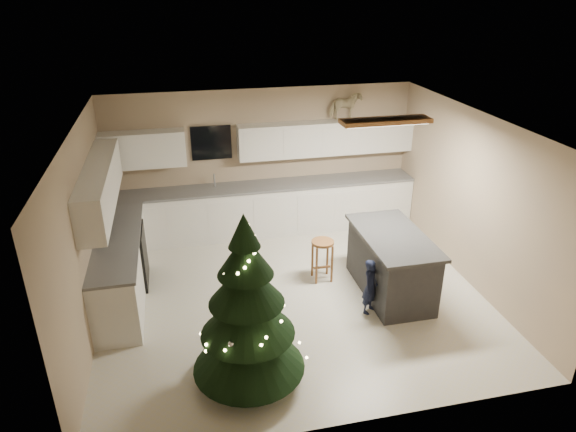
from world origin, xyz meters
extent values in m
plane|color=beige|center=(0.00, 0.00, 0.00)|extent=(5.50, 5.50, 0.00)
cube|color=tan|center=(0.00, 2.50, 1.30)|extent=(5.50, 0.02, 2.60)
cube|color=tan|center=(0.00, -2.50, 1.30)|extent=(5.50, 0.02, 2.60)
cube|color=tan|center=(-2.75, 0.00, 1.30)|extent=(0.02, 5.00, 2.60)
cube|color=tan|center=(2.75, 0.00, 1.30)|extent=(0.02, 5.00, 2.60)
cube|color=silver|center=(0.00, 0.00, 2.60)|extent=(5.50, 5.00, 0.02)
cube|color=#97592E|center=(1.30, 0.10, 2.55)|extent=(1.25, 0.32, 0.06)
cube|color=white|center=(1.30, 0.10, 2.52)|extent=(1.15, 0.24, 0.02)
cube|color=silver|center=(0.00, 2.20, 0.45)|extent=(5.48, 0.60, 0.90)
cube|color=silver|center=(-2.45, 0.60, 0.45)|extent=(0.60, 2.60, 0.90)
cube|color=slate|center=(0.00, 2.19, 0.92)|extent=(5.48, 0.62, 0.04)
cube|color=slate|center=(-2.44, 0.60, 0.92)|extent=(0.62, 2.60, 0.04)
cube|color=silver|center=(-2.05, 2.33, 1.70)|extent=(1.40, 0.35, 0.60)
cube|color=silver|center=(1.15, 2.33, 1.70)|extent=(3.20, 0.35, 0.60)
cube|color=silver|center=(-2.58, 0.72, 1.70)|extent=(0.35, 2.60, 0.60)
cube|color=black|center=(-0.90, 2.47, 1.70)|extent=(0.70, 0.04, 0.60)
cube|color=#99999E|center=(-0.90, 2.20, 0.90)|extent=(0.55, 0.40, 0.06)
cylinder|color=#99999E|center=(-0.90, 2.30, 1.06)|extent=(0.03, 0.03, 0.24)
cube|color=black|center=(-2.43, 0.90, 0.45)|extent=(0.64, 0.75, 0.90)
cube|color=black|center=(-2.68, 0.90, 1.05)|extent=(0.10, 0.75, 0.30)
cube|color=black|center=(1.44, -0.20, 0.45)|extent=(0.80, 1.60, 0.90)
cube|color=black|center=(1.44, -0.20, 0.93)|extent=(0.90, 1.70, 0.05)
cylinder|color=#97592E|center=(0.55, 0.37, 0.64)|extent=(0.35, 0.35, 0.04)
cylinder|color=#97592E|center=(0.42, 0.25, 0.31)|extent=(0.04, 0.04, 0.62)
cylinder|color=#97592E|center=(0.67, 0.25, 0.31)|extent=(0.04, 0.04, 0.62)
cylinder|color=#97592E|center=(0.42, 0.49, 0.31)|extent=(0.04, 0.04, 0.62)
cylinder|color=#97592E|center=(0.67, 0.49, 0.31)|extent=(0.04, 0.04, 0.62)
cube|color=#97592E|center=(0.55, 0.37, 0.20)|extent=(0.27, 0.03, 0.03)
cylinder|color=#3F2816|center=(-0.90, -1.60, 0.14)|extent=(0.11, 0.11, 0.29)
cone|color=black|center=(-0.90, -1.60, 0.52)|extent=(1.30, 1.30, 0.67)
cone|color=black|center=(-0.90, -1.60, 0.95)|extent=(1.07, 1.07, 0.57)
cone|color=black|center=(-0.90, -1.60, 1.33)|extent=(0.84, 0.84, 0.52)
cone|color=black|center=(-0.90, -1.60, 1.67)|extent=(0.61, 0.61, 0.48)
cone|color=black|center=(-0.90, -1.60, 1.95)|extent=(0.34, 0.34, 0.38)
sphere|color=#FFD88C|center=(-0.22, -1.60, 0.24)|extent=(0.03, 0.03, 0.03)
sphere|color=#FFD88C|center=(-0.31, -1.30, 0.30)|extent=(0.03, 0.03, 0.03)
sphere|color=#FFD88C|center=(-0.52, -1.09, 0.36)|extent=(0.03, 0.03, 0.03)
sphere|color=#FFD88C|center=(-0.80, -0.99, 0.42)|extent=(0.03, 0.03, 0.03)
sphere|color=#FFD88C|center=(-1.07, -1.03, 0.48)|extent=(0.03, 0.03, 0.03)
sphere|color=#FFD88C|center=(-1.30, -1.19, 0.54)|extent=(0.03, 0.03, 0.03)
sphere|color=#FFD88C|center=(-1.42, -1.42, 0.60)|extent=(0.03, 0.03, 0.03)
sphere|color=#FFD88C|center=(-1.43, -1.67, 0.66)|extent=(0.03, 0.03, 0.03)
sphere|color=#FFD88C|center=(-1.32, -1.88, 0.72)|extent=(0.03, 0.03, 0.03)
sphere|color=#FFD88C|center=(-1.14, -2.03, 0.78)|extent=(0.03, 0.03, 0.03)
sphere|color=#FFD88C|center=(-0.92, -2.07, 0.84)|extent=(0.03, 0.03, 0.03)
sphere|color=#FFD88C|center=(-0.72, -2.01, 0.90)|extent=(0.03, 0.03, 0.03)
sphere|color=#FFD88C|center=(-0.57, -1.87, 0.96)|extent=(0.03, 0.03, 0.03)
sphere|color=#FFD88C|center=(-0.51, -1.69, 1.02)|extent=(0.03, 0.03, 0.03)
sphere|color=#FFD88C|center=(-0.53, -1.51, 1.08)|extent=(0.03, 0.03, 0.03)
sphere|color=#FFD88C|center=(-0.63, -1.36, 1.14)|extent=(0.03, 0.03, 0.03)
sphere|color=#FFD88C|center=(-0.77, -1.28, 1.20)|extent=(0.03, 0.03, 0.03)
sphere|color=#FFD88C|center=(-0.93, -1.28, 1.26)|extent=(0.03, 0.03, 0.03)
sphere|color=#FFD88C|center=(-1.06, -1.34, 1.33)|extent=(0.03, 0.03, 0.03)
sphere|color=#FFD88C|center=(-1.14, -1.45, 1.39)|extent=(0.03, 0.03, 0.03)
sphere|color=#FFD88C|center=(-1.16, -1.58, 1.45)|extent=(0.03, 0.03, 0.03)
sphere|color=#FFD88C|center=(-1.12, -1.69, 1.51)|extent=(0.03, 0.03, 0.03)
sphere|color=#FFD88C|center=(-1.04, -1.76, 1.57)|extent=(0.03, 0.03, 0.03)
sphere|color=#FFD88C|center=(-0.95, -1.79, 1.63)|extent=(0.03, 0.03, 0.03)
sphere|color=#FFD88C|center=(-0.86, -1.77, 1.69)|extent=(0.03, 0.03, 0.03)
sphere|color=#FFD88C|center=(-0.81, -1.72, 1.75)|extent=(0.03, 0.03, 0.03)
sphere|color=#FFD88C|center=(-0.78, -1.66, 1.81)|extent=(0.03, 0.03, 0.03)
sphere|color=#FFD88C|center=(-0.79, -1.60, 1.87)|extent=(0.03, 0.03, 0.03)
sphere|color=#FFD88C|center=(-0.82, -1.56, 1.93)|extent=(0.03, 0.03, 0.03)
sphere|color=#FFD88C|center=(-0.86, -1.54, 1.99)|extent=(0.03, 0.03, 0.03)
sphere|color=silver|center=(-0.33, -1.60, 0.39)|extent=(0.07, 0.07, 0.07)
sphere|color=silver|center=(-1.19, -1.20, 0.61)|extent=(0.07, 0.07, 0.07)
sphere|color=silver|center=(-1.03, -2.00, 0.82)|extent=(0.07, 0.07, 0.07)
sphere|color=silver|center=(-0.57, -1.49, 1.04)|extent=(0.07, 0.07, 0.07)
sphere|color=silver|center=(-1.12, -1.44, 1.25)|extent=(0.07, 0.07, 0.07)
sphere|color=silver|center=(-0.90, -1.79, 1.47)|extent=(0.07, 0.07, 0.07)
sphere|color=silver|center=(-0.81, -1.53, 1.68)|extent=(0.07, 0.07, 0.07)
sphere|color=silver|center=(-0.94, -1.59, 1.90)|extent=(0.07, 0.07, 0.07)
imported|color=#171C35|center=(0.96, -0.62, 0.41)|extent=(0.35, 0.35, 0.82)
cube|color=#97592E|center=(1.49, 2.29, 2.01)|extent=(0.22, 0.02, 0.02)
cube|color=#97592E|center=(1.49, 2.36, 2.01)|extent=(0.22, 0.02, 0.02)
imported|color=beige|center=(1.49, 2.33, 2.26)|extent=(0.60, 0.35, 0.48)
camera|label=1|loc=(-1.49, -6.28, 4.28)|focal=32.00mm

